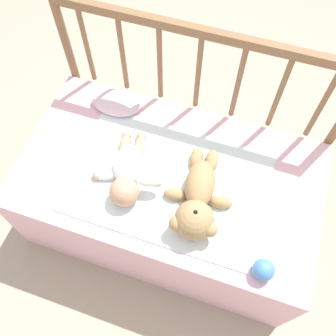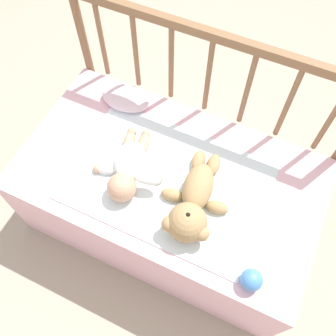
# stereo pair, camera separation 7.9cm
# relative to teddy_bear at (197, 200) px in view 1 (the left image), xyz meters

# --- Properties ---
(ground_plane) EXTENTS (12.00, 12.00, 0.00)m
(ground_plane) POSITION_rel_teddy_bear_xyz_m (-0.15, 0.11, -0.50)
(ground_plane) COLOR tan
(crib_mattress) EXTENTS (1.21, 0.69, 0.44)m
(crib_mattress) POSITION_rel_teddy_bear_xyz_m (-0.15, 0.11, -0.28)
(crib_mattress) COLOR #EDB7C6
(crib_mattress) RESTS_ON ground_plane
(crib_rail) EXTENTS (1.21, 0.04, 0.86)m
(crib_rail) POSITION_rel_teddy_bear_xyz_m (-0.15, 0.47, 0.09)
(crib_rail) COLOR brown
(crib_rail) RESTS_ON ground_plane
(blanket) EXTENTS (0.76, 0.51, 0.01)m
(blanket) POSITION_rel_teddy_bear_xyz_m (-0.13, 0.07, -0.06)
(blanket) COLOR white
(blanket) RESTS_ON crib_mattress
(teddy_bear) EXTENTS (0.27, 0.41, 0.15)m
(teddy_bear) POSITION_rel_teddy_bear_xyz_m (0.00, 0.00, 0.00)
(teddy_bear) COLOR tan
(teddy_bear) RESTS_ON crib_mattress
(baby) EXTENTS (0.30, 0.35, 0.11)m
(baby) POSITION_rel_teddy_bear_xyz_m (-0.29, 0.04, -0.02)
(baby) COLOR white
(baby) RESTS_ON crib_mattress
(small_pillow) EXTENTS (0.22, 0.14, 0.06)m
(small_pillow) POSITION_rel_teddy_bear_xyz_m (-0.47, 0.35, -0.03)
(small_pillow) COLOR silver
(small_pillow) RESTS_ON crib_mattress
(toy_ball) EXTENTS (0.08, 0.08, 0.08)m
(toy_ball) POSITION_rel_teddy_bear_xyz_m (0.28, -0.16, -0.02)
(toy_ball) COLOR #4C8CDB
(toy_ball) RESTS_ON crib_mattress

